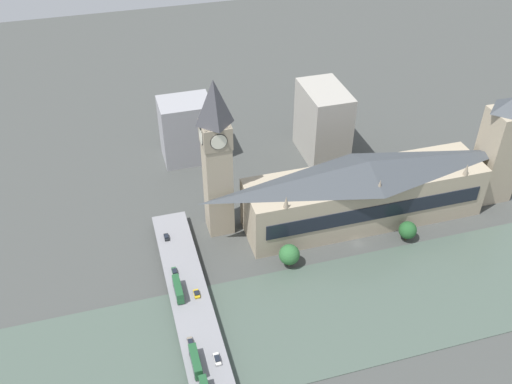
# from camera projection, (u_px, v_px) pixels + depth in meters

# --- Properties ---
(ground_plane) EXTENTS (600.00, 600.00, 0.00)m
(ground_plane) POSITION_uv_depth(u_px,v_px,m) (358.00, 244.00, 231.31)
(ground_plane) COLOR #424442
(river_water) EXTENTS (49.59, 360.00, 0.30)m
(river_water) POSITION_uv_depth(u_px,v_px,m) (393.00, 299.00, 207.65)
(river_water) COLOR #47564C
(river_water) RESTS_ON ground_plane
(parliament_hall) EXTENTS (23.92, 100.72, 29.39)m
(parliament_hall) POSITION_uv_depth(u_px,v_px,m) (365.00, 191.00, 235.51)
(parliament_hall) COLOR tan
(parliament_hall) RESTS_ON ground_plane
(clock_tower) EXTENTS (11.43, 11.43, 68.11)m
(clock_tower) POSITION_uv_depth(u_px,v_px,m) (217.00, 156.00, 217.73)
(clock_tower) COLOR tan
(clock_tower) RESTS_ON ground_plane
(victoria_tower) EXTENTS (14.36, 14.36, 53.15)m
(victoria_tower) POSITION_uv_depth(u_px,v_px,m) (500.00, 148.00, 243.07)
(victoria_tower) COLOR tan
(victoria_tower) RESTS_ON ground_plane
(road_bridge) EXTENTS (131.18, 13.89, 4.52)m
(road_bridge) POSITION_uv_depth(u_px,v_px,m) (200.00, 336.00, 189.81)
(road_bridge) COLOR slate
(road_bridge) RESTS_ON ground_plane
(double_decker_bus_lead) EXTENTS (11.19, 2.59, 4.84)m
(double_decker_bus_lead) POSITION_uv_depth(u_px,v_px,m) (196.00, 361.00, 177.75)
(double_decker_bus_lead) COLOR #235B33
(double_decker_bus_lead) RESTS_ON road_bridge
(double_decker_bus_mid) EXTENTS (10.91, 2.57, 4.78)m
(double_decker_bus_mid) POSITION_uv_depth(u_px,v_px,m) (178.00, 289.00, 202.07)
(double_decker_bus_mid) COLOR #235B33
(double_decker_bus_mid) RESTS_ON road_bridge
(car_northbound_mid) EXTENTS (4.00, 1.82, 1.34)m
(car_northbound_mid) POSITION_uv_depth(u_px,v_px,m) (166.00, 237.00, 227.02)
(car_northbound_mid) COLOR black
(car_northbound_mid) RESTS_ON road_bridge
(car_northbound_tail) EXTENTS (4.08, 1.94, 1.31)m
(car_northbound_tail) POSITION_uv_depth(u_px,v_px,m) (197.00, 294.00, 202.96)
(car_northbound_tail) COLOR gold
(car_northbound_tail) RESTS_ON road_bridge
(car_southbound_mid) EXTENTS (4.80, 1.87, 1.33)m
(car_southbound_mid) POSITION_uv_depth(u_px,v_px,m) (217.00, 359.00, 180.80)
(car_southbound_mid) COLOR silver
(car_southbound_mid) RESTS_ON road_bridge
(car_southbound_tail) EXTENTS (4.44, 1.75, 1.28)m
(car_southbound_tail) POSITION_uv_depth(u_px,v_px,m) (190.00, 342.00, 185.93)
(car_southbound_tail) COLOR slate
(car_southbound_tail) RESTS_ON road_bridge
(car_southbound_extra) EXTENTS (4.68, 1.79, 1.47)m
(car_southbound_extra) POSITION_uv_depth(u_px,v_px,m) (174.00, 272.00, 211.54)
(car_southbound_extra) COLOR #2D5638
(car_southbound_extra) RESTS_ON road_bridge
(city_block_west) EXTENTS (19.04, 24.30, 30.81)m
(city_block_west) POSITION_uv_depth(u_px,v_px,m) (186.00, 130.00, 272.95)
(city_block_west) COLOR #939399
(city_block_west) RESTS_ON ground_plane
(city_block_center) EXTENTS (30.20, 18.93, 35.51)m
(city_block_center) POSITION_uv_depth(u_px,v_px,m) (323.00, 123.00, 273.80)
(city_block_center) COLOR #A39E93
(city_block_center) RESTS_ON ground_plane
(tree_embankment_near) EXTENTS (8.09, 8.09, 9.95)m
(tree_embankment_near) POSITION_uv_depth(u_px,v_px,m) (289.00, 255.00, 217.91)
(tree_embankment_near) COLOR brown
(tree_embankment_near) RESTS_ON ground_plane
(tree_embankment_mid) EXTENTS (7.28, 7.28, 9.02)m
(tree_embankment_mid) POSITION_uv_depth(u_px,v_px,m) (408.00, 230.00, 230.06)
(tree_embankment_mid) COLOR brown
(tree_embankment_mid) RESTS_ON ground_plane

